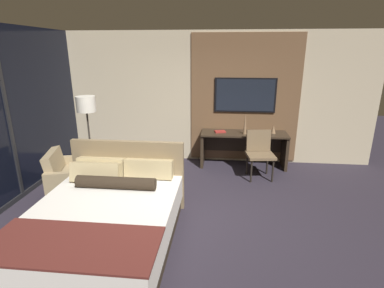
{
  "coord_description": "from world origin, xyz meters",
  "views": [
    {
      "loc": [
        0.38,
        -3.9,
        2.41
      ],
      "look_at": [
        -0.1,
        0.8,
        0.92
      ],
      "focal_mm": 28.0,
      "sensor_mm": 36.0,
      "label": 1
    }
  ],
  "objects_px": {
    "tv": "(245,95)",
    "desk": "(243,143)",
    "floor_lamp": "(87,111)",
    "vase_short": "(273,129)",
    "bed": "(105,221)",
    "vase_tall": "(245,124)",
    "armchair_by_window": "(76,180)",
    "book": "(220,132)",
    "desk_chair": "(259,150)"
  },
  "relations": [
    {
      "from": "vase_tall",
      "to": "desk",
      "type": "bearing_deg",
      "value": 92.3
    },
    {
      "from": "floor_lamp",
      "to": "vase_short",
      "type": "xyz_separation_m",
      "value": [
        3.52,
        1.06,
        -0.53
      ]
    },
    {
      "from": "armchair_by_window",
      "to": "floor_lamp",
      "type": "height_order",
      "value": "floor_lamp"
    },
    {
      "from": "desk_chair",
      "to": "book",
      "type": "xyz_separation_m",
      "value": [
        -0.78,
        0.52,
        0.2
      ]
    },
    {
      "from": "floor_lamp",
      "to": "book",
      "type": "distance_m",
      "value": 2.69
    },
    {
      "from": "desk_chair",
      "to": "vase_short",
      "type": "xyz_separation_m",
      "value": [
        0.33,
        0.56,
        0.27
      ]
    },
    {
      "from": "bed",
      "to": "desk_chair",
      "type": "xyz_separation_m",
      "value": [
        2.18,
        2.42,
        0.22
      ]
    },
    {
      "from": "bed",
      "to": "desk_chair",
      "type": "height_order",
      "value": "bed"
    },
    {
      "from": "book",
      "to": "desk",
      "type": "bearing_deg",
      "value": 5.18
    },
    {
      "from": "vase_tall",
      "to": "tv",
      "type": "bearing_deg",
      "value": 90.8
    },
    {
      "from": "bed",
      "to": "floor_lamp",
      "type": "xyz_separation_m",
      "value": [
        -1.0,
        1.91,
        1.02
      ]
    },
    {
      "from": "bed",
      "to": "book",
      "type": "height_order",
      "value": "bed"
    },
    {
      "from": "desk_chair",
      "to": "vase_short",
      "type": "relative_size",
      "value": 5.39
    },
    {
      "from": "desk_chair",
      "to": "desk",
      "type": "bearing_deg",
      "value": 107.93
    },
    {
      "from": "tv",
      "to": "desk_chair",
      "type": "distance_m",
      "value": 1.27
    },
    {
      "from": "desk_chair",
      "to": "armchair_by_window",
      "type": "bearing_deg",
      "value": -168.49
    },
    {
      "from": "desk_chair",
      "to": "book",
      "type": "distance_m",
      "value": 0.96
    },
    {
      "from": "bed",
      "to": "vase_tall",
      "type": "height_order",
      "value": "vase_tall"
    },
    {
      "from": "bed",
      "to": "desk",
      "type": "xyz_separation_m",
      "value": [
        1.91,
        2.99,
        0.17
      ]
    },
    {
      "from": "desk",
      "to": "vase_tall",
      "type": "height_order",
      "value": "vase_tall"
    },
    {
      "from": "desk_chair",
      "to": "tv",
      "type": "bearing_deg",
      "value": 101.01
    },
    {
      "from": "bed",
      "to": "floor_lamp",
      "type": "bearing_deg",
      "value": 117.59
    },
    {
      "from": "vase_short",
      "to": "book",
      "type": "height_order",
      "value": "vase_short"
    },
    {
      "from": "desk",
      "to": "vase_tall",
      "type": "xyz_separation_m",
      "value": [
        0.01,
        -0.13,
        0.45
      ]
    },
    {
      "from": "bed",
      "to": "book",
      "type": "relative_size",
      "value": 9.0
    },
    {
      "from": "tv",
      "to": "book",
      "type": "height_order",
      "value": "tv"
    },
    {
      "from": "desk",
      "to": "armchair_by_window",
      "type": "relative_size",
      "value": 1.66
    },
    {
      "from": "bed",
      "to": "armchair_by_window",
      "type": "distance_m",
      "value": 1.66
    },
    {
      "from": "tv",
      "to": "desk",
      "type": "bearing_deg",
      "value": -90.0
    },
    {
      "from": "bed",
      "to": "book",
      "type": "xyz_separation_m",
      "value": [
        1.41,
        2.94,
        0.43
      ]
    },
    {
      "from": "floor_lamp",
      "to": "vase_short",
      "type": "height_order",
      "value": "floor_lamp"
    },
    {
      "from": "tv",
      "to": "floor_lamp",
      "type": "height_order",
      "value": "tv"
    },
    {
      "from": "desk",
      "to": "tv",
      "type": "xyz_separation_m",
      "value": [
        -0.0,
        0.24,
        0.99
      ]
    },
    {
      "from": "tv",
      "to": "armchair_by_window",
      "type": "relative_size",
      "value": 1.19
    },
    {
      "from": "floor_lamp",
      "to": "vase_tall",
      "type": "height_order",
      "value": "floor_lamp"
    },
    {
      "from": "bed",
      "to": "armchair_by_window",
      "type": "xyz_separation_m",
      "value": [
        -1.03,
        1.3,
        -0.06
      ]
    },
    {
      "from": "floor_lamp",
      "to": "vase_tall",
      "type": "relative_size",
      "value": 3.76
    },
    {
      "from": "tv",
      "to": "book",
      "type": "distance_m",
      "value": 0.94
    },
    {
      "from": "bed",
      "to": "vase_short",
      "type": "bearing_deg",
      "value": 49.82
    },
    {
      "from": "armchair_by_window",
      "to": "floor_lamp",
      "type": "relative_size",
      "value": 0.67
    },
    {
      "from": "armchair_by_window",
      "to": "vase_short",
      "type": "distance_m",
      "value": 3.96
    },
    {
      "from": "floor_lamp",
      "to": "book",
      "type": "relative_size",
      "value": 6.46
    },
    {
      "from": "bed",
      "to": "floor_lamp",
      "type": "distance_m",
      "value": 2.39
    },
    {
      "from": "desk",
      "to": "armchair_by_window",
      "type": "bearing_deg",
      "value": -150.2
    },
    {
      "from": "tv",
      "to": "armchair_by_window",
      "type": "distance_m",
      "value": 3.72
    },
    {
      "from": "vase_short",
      "to": "vase_tall",
      "type": "bearing_deg",
      "value": -168.85
    },
    {
      "from": "vase_tall",
      "to": "floor_lamp",
      "type": "bearing_deg",
      "value": -162.05
    },
    {
      "from": "desk_chair",
      "to": "book",
      "type": "height_order",
      "value": "desk_chair"
    },
    {
      "from": "desk",
      "to": "floor_lamp",
      "type": "height_order",
      "value": "floor_lamp"
    },
    {
      "from": "armchair_by_window",
      "to": "vase_short",
      "type": "xyz_separation_m",
      "value": [
        3.55,
        1.68,
        0.56
      ]
    }
  ]
}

